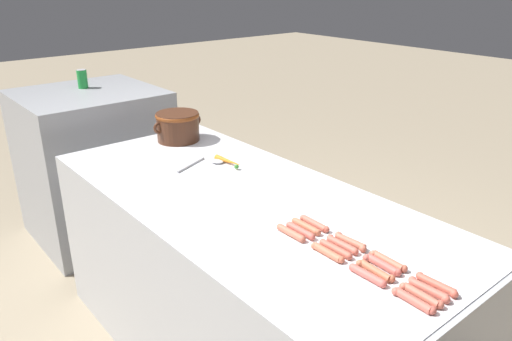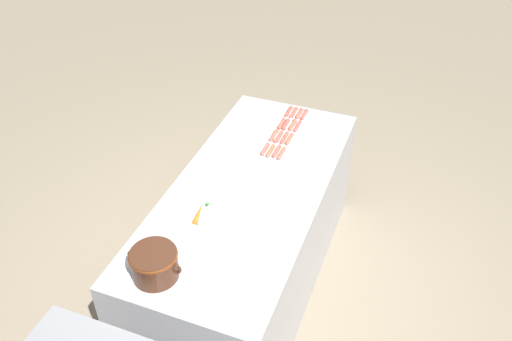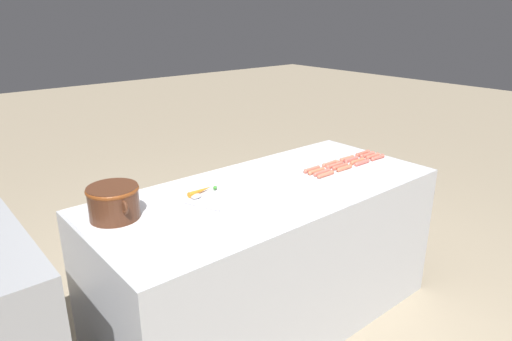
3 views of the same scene
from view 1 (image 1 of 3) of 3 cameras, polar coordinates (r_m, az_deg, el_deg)
griddle_counter at (r=2.34m, az=-1.33°, el=-12.73°), size 0.90×2.04×0.88m
back_cabinet at (r=3.62m, az=-18.10°, el=0.62°), size 0.88×0.83×1.04m
hot_dog_0 at (r=1.54m, az=17.70°, el=-14.12°), size 0.03×0.14×0.03m
hot_dog_1 at (r=1.61m, az=12.72°, el=-11.72°), size 0.03×0.14×0.03m
hot_dog_2 at (r=1.70m, az=8.25°, el=-9.36°), size 0.03×0.14×0.03m
hot_dog_3 at (r=1.81m, az=4.04°, el=-7.20°), size 0.03×0.14×0.03m
hot_dog_4 at (r=1.56m, az=18.52°, el=-13.51°), size 0.03×0.14×0.03m
hot_dog_5 at (r=1.64m, az=13.59°, el=-11.20°), size 0.03×0.14×0.03m
hot_dog_6 at (r=1.73m, az=9.16°, el=-8.95°), size 0.03×0.14×0.03m
hot_dog_7 at (r=1.82m, az=5.14°, el=-6.94°), size 0.03×0.14×0.03m
hot_dog_8 at (r=1.59m, az=19.27°, el=-12.86°), size 0.03×0.14×0.03m
hot_dog_9 at (r=1.67m, az=14.28°, el=-10.52°), size 0.03×0.14×0.03m
hot_dog_10 at (r=1.75m, az=9.87°, el=-8.45°), size 0.03×0.14×0.03m
hot_dog_11 at (r=1.85m, az=5.79°, el=-6.45°), size 0.03×0.14×0.03m
hot_dog_12 at (r=1.63m, az=20.12°, el=-12.28°), size 0.03×0.14×0.03m
hot_dog_13 at (r=1.70m, az=15.00°, el=-10.07°), size 0.03×0.14×0.03m
hot_dog_14 at (r=1.78m, az=10.84°, el=-8.07°), size 0.03×0.14×0.03m
hot_dog_15 at (r=1.88m, az=6.75°, el=-6.11°), size 0.03×0.14×0.03m
bean_pot at (r=2.82m, az=-9.02°, el=5.23°), size 0.31×0.25×0.16m
serving_spoon at (r=2.47m, az=-5.52°, el=0.93°), size 0.26×0.14×0.02m
carrot at (r=2.45m, az=-3.13°, el=1.04°), size 0.06×0.18×0.03m
soda_can at (r=3.57m, az=-19.41°, el=9.94°), size 0.07×0.07×0.12m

